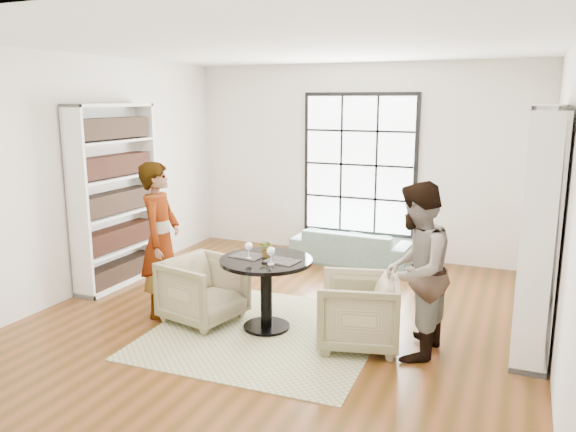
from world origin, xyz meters
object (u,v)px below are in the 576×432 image
at_px(pedestal_table, 266,278).
at_px(flower_centerpiece, 267,248).
at_px(armchair_right, 358,311).
at_px(wine_glass_left, 249,247).
at_px(person_left, 161,240).
at_px(armchair_left, 204,290).
at_px(person_right, 415,271).
at_px(wine_glass_right, 271,252).
at_px(sofa, 352,246).

relative_size(pedestal_table, flower_centerpiece, 5.26).
xyz_separation_m(armchair_right, wine_glass_left, (-1.20, -0.04, 0.56)).
bearing_deg(pedestal_table, wine_glass_left, -159.11).
bearing_deg(person_left, pedestal_table, -102.20).
height_order(armchair_left, armchair_right, armchair_right).
bearing_deg(armchair_right, pedestal_table, -105.34).
relative_size(person_left, person_right, 1.04).
bearing_deg(flower_centerpiece, pedestal_table, -74.78).
relative_size(armchair_right, wine_glass_right, 4.28).
xyz_separation_m(armchair_left, person_right, (2.33, 0.04, 0.49)).
bearing_deg(person_left, sofa, -41.47).
relative_size(pedestal_table, wine_glass_right, 5.31).
height_order(sofa, person_right, person_right).
bearing_deg(person_left, person_right, -104.11).
bearing_deg(armchair_left, person_right, -76.70).
relative_size(sofa, person_right, 1.04).
height_order(wine_glass_left, flower_centerpiece, flower_centerpiece).
relative_size(person_right, wine_glass_right, 9.15).
height_order(pedestal_table, armchair_left, pedestal_table).
height_order(person_left, flower_centerpiece, person_left).
xyz_separation_m(sofa, armchair_right, (0.90, -2.80, 0.10)).
height_order(person_left, wine_glass_left, person_left).
distance_m(armchair_left, wine_glass_left, 0.80).
relative_size(wine_glass_left, flower_centerpiece, 0.96).
bearing_deg(flower_centerpiece, person_left, -174.09).
distance_m(armchair_right, wine_glass_right, 1.06).
xyz_separation_m(armchair_right, person_left, (-2.33, -0.04, 0.52)).
bearing_deg(armchair_right, flower_centerpiece, -109.20).
relative_size(pedestal_table, armchair_right, 1.24).
distance_m(sofa, armchair_left, 2.98).
relative_size(sofa, wine_glass_left, 9.89).
distance_m(sofa, armchair_right, 2.95).
height_order(armchair_right, wine_glass_left, wine_glass_left).
height_order(pedestal_table, wine_glass_left, wine_glass_left).
xyz_separation_m(person_right, flower_centerpiece, (-1.60, 0.09, 0.03)).
distance_m(person_left, wine_glass_left, 1.12).
distance_m(armchair_left, person_right, 2.38).
distance_m(sofa, wine_glass_left, 2.94).
bearing_deg(wine_glass_right, person_left, 175.63).
relative_size(armchair_right, wine_glass_left, 4.43).
height_order(person_right, wine_glass_right, person_right).
bearing_deg(person_left, flower_centerpiece, -99.00).
distance_m(sofa, person_left, 3.24).
distance_m(wine_glass_left, flower_centerpiece, 0.21).
bearing_deg(wine_glass_right, wine_glass_left, 161.25).
xyz_separation_m(person_left, person_right, (2.88, 0.04, -0.03)).
height_order(person_left, person_right, person_left).
bearing_deg(armchair_right, wine_glass_right, -94.65).
xyz_separation_m(pedestal_table, person_right, (1.58, -0.02, 0.28)).
height_order(sofa, person_left, person_left).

